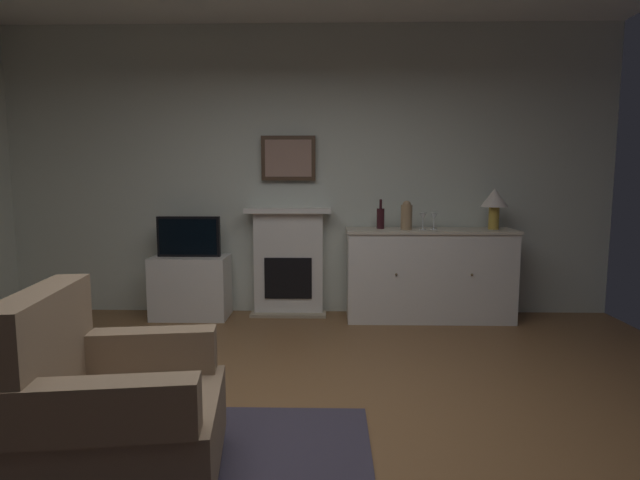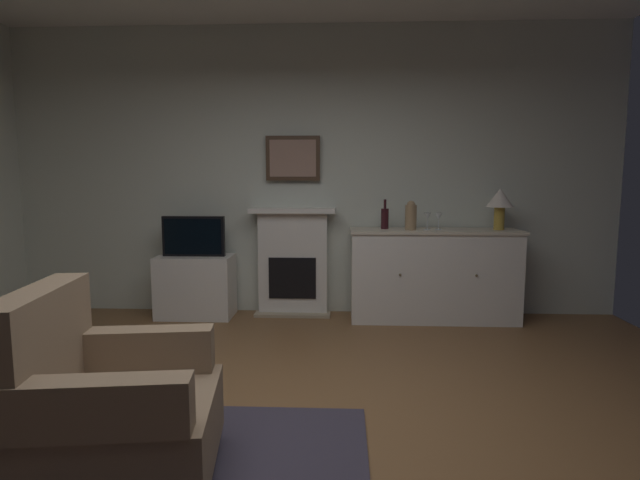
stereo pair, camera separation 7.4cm
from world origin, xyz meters
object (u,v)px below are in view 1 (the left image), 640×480
table_lamp (494,201)px  tv_set (189,237)px  fireplace_unit (289,261)px  vase_decorative (407,215)px  wine_glass_center (434,217)px  tv_cabinet (191,287)px  wine_glass_left (423,217)px  framed_picture (288,158)px  sideboard_cabinet (429,274)px  wine_bottle (381,218)px  armchair (111,410)px

table_lamp → tv_set: 3.01m
fireplace_unit → vase_decorative: vase_decorative is taller
wine_glass_center → tv_cabinet: size_ratio=0.22×
table_lamp → tv_cabinet: size_ratio=0.53×
table_lamp → wine_glass_left: table_lamp is taller
framed_picture → wine_glass_left: 1.47m
sideboard_cabinet → table_lamp: (0.61, 0.00, 0.73)m
tv_cabinet → tv_set: (-0.00, -0.02, 0.51)m
table_lamp → wine_bottle: size_ratio=1.38×
framed_picture → wine_glass_center: 1.56m
vase_decorative → tv_set: (-2.14, 0.04, -0.22)m
vase_decorative → armchair: bearing=-121.4°
sideboard_cabinet → wine_glass_left: (-0.08, -0.04, 0.57)m
table_lamp → wine_glass_center: 0.60m
tv_cabinet → tv_set: bearing=-90.0°
fireplace_unit → tv_cabinet: bearing=-170.6°
sideboard_cabinet → armchair: 3.42m
tv_cabinet → table_lamp: bearing=-0.3°
fireplace_unit → tv_cabinet: (-0.97, -0.16, -0.24)m
wine_glass_left → armchair: wine_glass_left is taller
wine_glass_left → vase_decorative: size_ratio=0.59×
fireplace_unit → wine_bottle: (0.92, -0.14, 0.46)m
tv_set → tv_cabinet: bearing=90.0°
wine_bottle → vase_decorative: bearing=-20.5°
framed_picture → table_lamp: framed_picture is taller
table_lamp → wine_glass_center: bearing=-178.3°
vase_decorative → wine_glass_center: bearing=6.8°
table_lamp → fireplace_unit: bearing=175.0°
framed_picture → vase_decorative: framed_picture is taller
wine_glass_center → tv_set: 2.42m
wine_glass_left → tv_cabinet: size_ratio=0.22×
armchair → fireplace_unit: bearing=80.0°
framed_picture → wine_glass_center: (1.44, -0.24, -0.58)m
table_lamp → tv_cabinet: table_lamp is taller
wine_glass_left → sideboard_cabinet: bearing=23.5°
table_lamp → framed_picture: bearing=173.7°
table_lamp → wine_bottle: (-1.10, 0.04, -0.17)m
framed_picture → tv_set: size_ratio=0.89×
fireplace_unit → wine_glass_center: fireplace_unit is taller
fireplace_unit → vase_decorative: 1.28m
vase_decorative → fireplace_unit: bearing=169.0°
fireplace_unit → armchair: (-0.53, -3.00, -0.17)m
fireplace_unit → sideboard_cabinet: fireplace_unit is taller
wine_glass_center → tv_set: size_ratio=0.27×
wine_bottle → framed_picture: bearing=168.8°
wine_bottle → tv_cabinet: (-1.90, -0.03, -0.70)m
wine_bottle → wine_glass_center: wine_bottle is taller
framed_picture → wine_bottle: size_ratio=1.90×
sideboard_cabinet → vase_decorative: 0.64m
vase_decorative → tv_cabinet: size_ratio=0.38×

